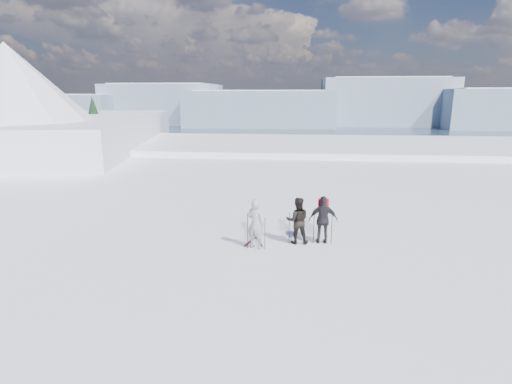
{
  "coord_description": "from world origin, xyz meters",
  "views": [
    {
      "loc": [
        -0.68,
        -10.82,
        5.29
      ],
      "look_at": [
        -2.05,
        3.0,
        1.86
      ],
      "focal_mm": 28.0,
      "sensor_mm": 36.0,
      "label": 1
    }
  ],
  "objects_px": {
    "skier_dark": "(297,221)",
    "skis_loose": "(256,239)",
    "skier_pack": "(323,220)",
    "skier_grey": "(256,224)"
  },
  "relations": [
    {
      "from": "skis_loose",
      "to": "skier_dark",
      "type": "bearing_deg",
      "value": -9.46
    },
    {
      "from": "skier_grey",
      "to": "skis_loose",
      "type": "xyz_separation_m",
      "value": [
        -0.09,
        0.88,
        -0.88
      ]
    },
    {
      "from": "skier_pack",
      "to": "skier_dark",
      "type": "bearing_deg",
      "value": 5.94
    },
    {
      "from": "skier_dark",
      "to": "skier_pack",
      "type": "xyz_separation_m",
      "value": [
        0.92,
        0.1,
        0.02
      ]
    },
    {
      "from": "skier_dark",
      "to": "skis_loose",
      "type": "height_order",
      "value": "skier_dark"
    },
    {
      "from": "skier_dark",
      "to": "skis_loose",
      "type": "relative_size",
      "value": 1.03
    },
    {
      "from": "skier_grey",
      "to": "skier_dark",
      "type": "relative_size",
      "value": 1.05
    },
    {
      "from": "skier_dark",
      "to": "skier_pack",
      "type": "height_order",
      "value": "skier_pack"
    },
    {
      "from": "skier_grey",
      "to": "skier_dark",
      "type": "xyz_separation_m",
      "value": [
        1.45,
        0.62,
        -0.04
      ]
    },
    {
      "from": "skier_dark",
      "to": "skis_loose",
      "type": "bearing_deg",
      "value": -13.41
    }
  ]
}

